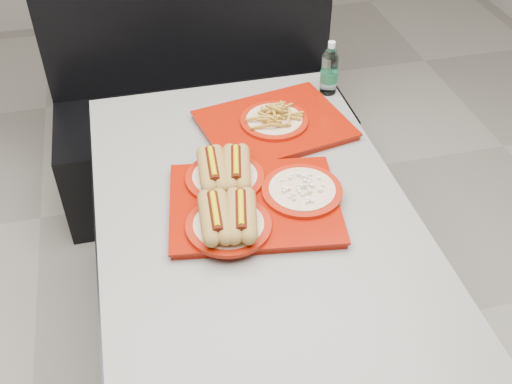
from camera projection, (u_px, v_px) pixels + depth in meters
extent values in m
plane|color=#A09B8F|center=(255.00, 356.00, 2.23)|extent=(6.00, 6.00, 0.00)
cylinder|color=black|center=(255.00, 353.00, 2.21)|extent=(0.52, 0.52, 0.05)
cylinder|color=black|center=(255.00, 291.00, 1.98)|extent=(0.11, 0.11, 0.66)
cube|color=black|center=(255.00, 220.00, 1.76)|extent=(0.92, 1.42, 0.01)
cube|color=gray|center=(255.00, 214.00, 1.74)|extent=(0.90, 1.40, 0.04)
cube|color=black|center=(205.00, 148.00, 2.82)|extent=(1.30, 0.55, 0.45)
cube|color=black|center=(188.00, 11.00, 2.62)|extent=(1.30, 0.10, 1.10)
cube|color=#861003|center=(254.00, 206.00, 1.73)|extent=(0.52, 0.43, 0.02)
cube|color=#861003|center=(254.00, 202.00, 1.72)|extent=(0.53, 0.44, 0.01)
cylinder|color=#941504|center=(229.00, 226.00, 1.63)|extent=(0.24, 0.24, 0.01)
cylinder|color=silver|center=(229.00, 224.00, 1.63)|extent=(0.19, 0.19, 0.01)
cylinder|color=#941504|center=(225.00, 178.00, 1.78)|extent=(0.24, 0.24, 0.01)
cylinder|color=silver|center=(225.00, 176.00, 1.78)|extent=(0.19, 0.19, 0.01)
cylinder|color=#941504|center=(302.00, 191.00, 1.74)|extent=(0.24, 0.24, 0.01)
cylinder|color=silver|center=(302.00, 189.00, 1.74)|extent=(0.19, 0.19, 0.01)
cube|color=#861003|center=(274.00, 127.00, 2.03)|extent=(0.52, 0.44, 0.02)
cube|color=#861003|center=(274.00, 123.00, 2.02)|extent=(0.53, 0.45, 0.01)
cylinder|color=#941504|center=(274.00, 121.00, 2.01)|extent=(0.23, 0.23, 0.01)
cylinder|color=silver|center=(274.00, 119.00, 2.01)|extent=(0.19, 0.19, 0.01)
cylinder|color=silver|center=(329.00, 74.00, 2.16)|extent=(0.06, 0.06, 0.15)
cylinder|color=#175C3A|center=(329.00, 76.00, 2.17)|extent=(0.06, 0.06, 0.04)
cone|color=silver|center=(331.00, 52.00, 2.10)|extent=(0.06, 0.06, 0.03)
cylinder|color=silver|center=(332.00, 45.00, 2.09)|extent=(0.03, 0.03, 0.02)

